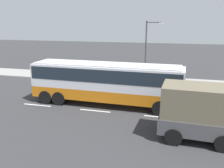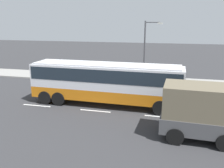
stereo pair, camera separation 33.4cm
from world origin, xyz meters
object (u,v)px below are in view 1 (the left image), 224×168
Objects in this scene: coach_bus at (106,80)px; cargo_truck at (224,114)px; pedestrian_at_crossing at (124,72)px; street_lamp at (148,48)px.

cargo_truck is (8.06, -4.37, -0.41)m from coach_bus.
coach_bus is at bearing -145.32° from pedestrian_at_crossing.
pedestrian_at_crossing is at bearing 159.03° from street_lamp.
cargo_truck reaches higher than pedestrian_at_crossing.
street_lamp is at bearing 118.23° from cargo_truck.
street_lamp is at bearing 73.12° from coach_bus.
cargo_truck is at bearing -114.07° from pedestrian_at_crossing.
coach_bus is 8.45m from pedestrian_at_crossing.
pedestrian_at_crossing is (-0.28, 8.38, -1.05)m from coach_bus.
street_lamp reaches higher than cargo_truck.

